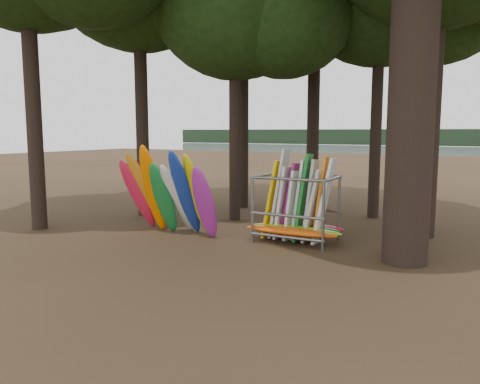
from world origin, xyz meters
The scene contains 5 objects.
ground centered at (0.00, 0.00, 0.00)m, with size 120.00×120.00×0.00m, color #47331E.
lake centered at (0.00, 60.00, 0.00)m, with size 160.00×160.00×0.00m, color gray.
far_shore centered at (0.00, 110.00, 2.00)m, with size 160.00×4.00×4.00m, color black.
kayak_row centered at (-2.40, 0.17, 1.33)m, with size 3.74×2.04×3.16m.
storage_rack centered at (1.77, 1.21, 0.99)m, with size 3.05×1.55×2.90m.
Camera 1 is at (7.17, -12.14, 3.42)m, focal length 35.00 mm.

